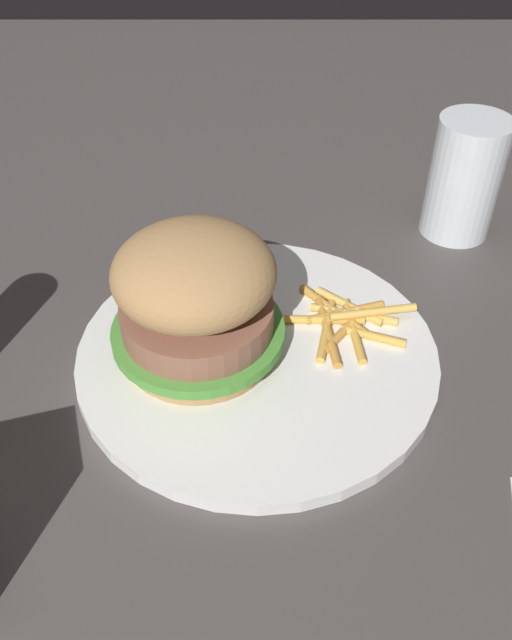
% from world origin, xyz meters
% --- Properties ---
extents(ground_plane, '(1.60, 1.60, 0.00)m').
position_xyz_m(ground_plane, '(0.00, 0.00, 0.00)').
color(ground_plane, '#47423F').
extents(plate, '(0.29, 0.29, 0.01)m').
position_xyz_m(plate, '(0.02, -0.02, 0.01)').
color(plate, white).
rests_on(plate, ground_plane).
extents(sandwich, '(0.13, 0.13, 0.11)m').
position_xyz_m(sandwich, '(-0.03, -0.02, 0.06)').
color(sandwich, tan).
rests_on(sandwich, plate).
extents(fries_pile, '(0.11, 0.10, 0.01)m').
position_xyz_m(fries_pile, '(0.09, 0.01, 0.02)').
color(fries_pile, '#E5B251').
rests_on(fries_pile, plate).
extents(drink_glass, '(0.07, 0.07, 0.12)m').
position_xyz_m(drink_glass, '(0.21, 0.17, 0.05)').
color(drink_glass, silver).
rests_on(drink_glass, ground_plane).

